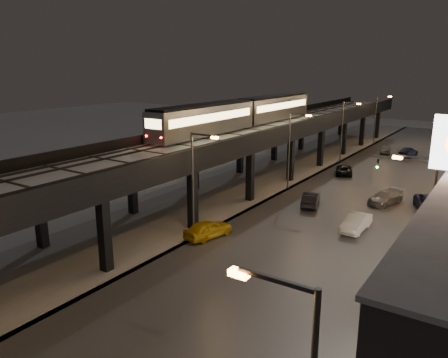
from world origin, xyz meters
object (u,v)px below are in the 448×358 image
Objects in this scene: car_onc_silver at (356,223)px; car_near_white at (311,199)px; car_mid_dark at (408,153)px; car_onc_white at (386,198)px; subway_train at (244,113)px; car_mid_silver at (344,170)px; car_far_white at (385,149)px; car_onc_dark at (431,205)px; car_taxi at (208,229)px.

car_near_white is at bearing 145.39° from car_onc_silver.
car_mid_dark is 27.04m from car_onc_white.
subway_train reaches higher than car_near_white.
car_onc_silver reaches higher than car_mid_silver.
car_onc_dark reaches higher than car_far_white.
car_onc_silver is (3.04, -36.23, -0.02)m from car_mid_dark.
car_mid_dark reaches higher than car_onc_silver.
car_taxi is at bearing 74.70° from car_far_white.
car_far_white is at bearing 65.78° from subway_train.
car_mid_dark is (4.61, 16.73, 0.13)m from car_mid_silver.
car_onc_white is (-4.36, 0.25, -0.07)m from car_onc_dark.
subway_train is 7.52× the size of car_mid_silver.
car_onc_white is at bearing 92.48° from car_far_white.
car_mid_dark is at bearing 85.92° from car_onc_dark.
car_onc_dark reaches higher than car_taxi.
car_mid_silver is at bearing 75.85° from car_far_white.
car_far_white is at bearing 119.64° from car_onc_white.
car_mid_silver is at bearing -81.48° from car_taxi.
car_taxi is 0.99× the size of car_mid_silver.
car_far_white is at bearing 92.05° from car_onc_dark.
subway_train is 23.03m from car_taxi.
subway_train reaches higher than car_far_white.
car_near_white is 11.63m from car_onc_dark.
car_onc_white is (7.01, -28.18, 0.03)m from car_far_white.
car_mid_dark is 4.00m from car_far_white.
car_near_white is (12.47, -7.16, -7.57)m from subway_train.
car_onc_dark reaches higher than car_near_white.
car_onc_white reaches higher than car_far_white.
car_near_white is 0.99× the size of car_onc_silver.
car_far_white is 29.04m from car_onc_white.
car_onc_dark is at bearing -5.95° from subway_train.
car_far_white is at bearing -111.07° from car_mid_silver.
car_mid_dark is at bearing -85.63° from car_taxi.
car_near_white is at bearing -29.88° from subway_train.
car_near_white is at bearing -93.55° from car_taxi.
car_far_white is (3.06, 45.99, -0.10)m from car_taxi.
car_mid_dark is 1.34× the size of car_far_white.
car_taxi is 28.01m from car_mid_silver.
car_mid_silver is at bearing -99.98° from car_near_white.
car_onc_dark is at bearing -171.88° from car_near_white.
car_onc_silver is at bearing -136.31° from car_onc_dark.
subway_train is at bearing 17.79° from car_mid_silver.
car_taxi reaches higher than car_far_white.
subway_train is 29.54m from car_far_white.
car_far_white is 30.62m from car_onc_dark.
car_mid_silver is (-1.60, 15.12, -0.10)m from car_near_white.
car_mid_silver is 16.02m from car_onc_dark.
car_taxi reaches higher than car_near_white.
car_far_white is at bearing -15.41° from car_mid_dark.
car_onc_dark is (4.56, 9.13, 0.03)m from car_onc_silver.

